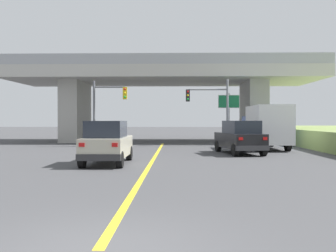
{
  "coord_description": "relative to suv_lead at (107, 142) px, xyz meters",
  "views": [
    {
      "loc": [
        1.24,
        -6.05,
        2.05
      ],
      "look_at": [
        0.67,
        18.68,
        1.68
      ],
      "focal_mm": 41.65,
      "sensor_mm": 36.0,
      "label": 1
    }
  ],
  "objects": [
    {
      "name": "ground",
      "position": [
        2.02,
        19.19,
        -1.01
      ],
      "size": [
        160.0,
        160.0,
        0.0
      ],
      "primitive_type": "plane",
      "color": "#424244"
    },
    {
      "name": "suv_crossing",
      "position": [
        7.08,
        5.6,
        0.0
      ],
      "size": [
        2.67,
        4.82,
        2.02
      ],
      "rotation": [
        0.0,
        0.0,
        0.18
      ],
      "color": "black",
      "rests_on": "ground"
    },
    {
      "name": "overpass_bridge",
      "position": [
        2.02,
        19.19,
        4.31
      ],
      "size": [
        28.59,
        9.67,
        7.66
      ],
      "color": "#B7B5AD",
      "rests_on": "ground"
    },
    {
      "name": "suv_lead",
      "position": [
        0.0,
        0.0,
        0.0
      ],
      "size": [
        1.89,
        4.44,
        2.02
      ],
      "color": "#B7B29E",
      "rests_on": "ground"
    },
    {
      "name": "highway_sign",
      "position": [
        7.78,
        16.0,
        2.28
      ],
      "size": [
        1.86,
        0.17,
        4.41
      ],
      "color": "slate",
      "rests_on": "ground"
    },
    {
      "name": "lane_divider_stripe",
      "position": [
        2.02,
        2.01,
        -1.01
      ],
      "size": [
        0.2,
        28.11,
        0.01
      ],
      "primitive_type": "cube",
      "color": "yellow",
      "rests_on": "ground"
    },
    {
      "name": "box_truck",
      "position": [
        9.57,
        9.63,
        0.59
      ],
      "size": [
        2.33,
        6.77,
        3.05
      ],
      "color": "navy",
      "rests_on": "ground"
    },
    {
      "name": "traffic_signal_farside",
      "position": [
        -2.35,
        12.35,
        2.31
      ],
      "size": [
        2.69,
        0.36,
        5.15
      ],
      "color": "#56595E",
      "rests_on": "ground"
    },
    {
      "name": "traffic_signal_nearside",
      "position": [
        6.13,
        13.22,
        2.33
      ],
      "size": [
        3.43,
        0.36,
        5.34
      ],
      "color": "slate",
      "rests_on": "ground"
    }
  ]
}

